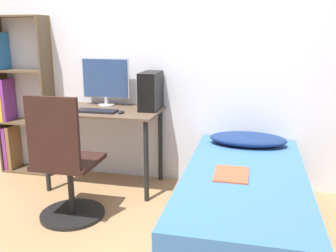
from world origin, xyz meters
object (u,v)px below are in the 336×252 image
(bed, at_px, (243,205))
(monitor, at_px, (105,80))
(pc_tower, at_px, (151,91))
(keyboard, at_px, (97,111))
(office_chair, at_px, (66,173))
(bookshelf, at_px, (17,102))

(bed, relative_size, monitor, 3.94)
(pc_tower, bearing_deg, keyboard, -152.44)
(office_chair, height_order, keyboard, office_chair)
(monitor, xyz_separation_m, keyboard, (0.04, -0.33, -0.24))
(bookshelf, relative_size, keyboard, 4.37)
(bed, bearing_deg, office_chair, -177.03)
(bookshelf, xyz_separation_m, keyboard, (1.05, -0.31, 0.02))
(bookshelf, relative_size, monitor, 3.36)
(office_chair, distance_m, monitor, 1.12)
(bookshelf, bearing_deg, monitor, 1.29)
(bed, xyz_separation_m, keyboard, (-1.37, 0.54, 0.53))
(keyboard, bearing_deg, office_chair, -91.32)
(monitor, xyz_separation_m, pc_tower, (0.49, -0.09, -0.08))
(bookshelf, bearing_deg, bed, -19.22)
(bookshelf, relative_size, bed, 0.85)
(office_chair, height_order, monitor, monitor)
(bookshelf, xyz_separation_m, bed, (2.42, -0.84, -0.52))
(office_chair, distance_m, bed, 1.40)
(monitor, bearing_deg, pc_tower, -10.48)
(monitor, bearing_deg, bed, -31.55)
(office_chair, relative_size, keyboard, 2.77)
(bookshelf, bearing_deg, office_chair, -41.58)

